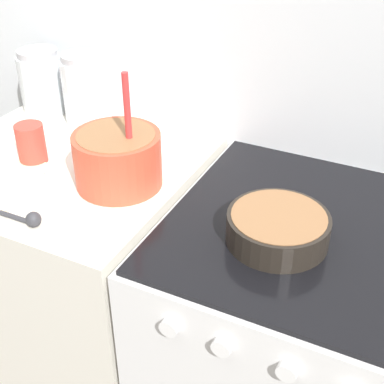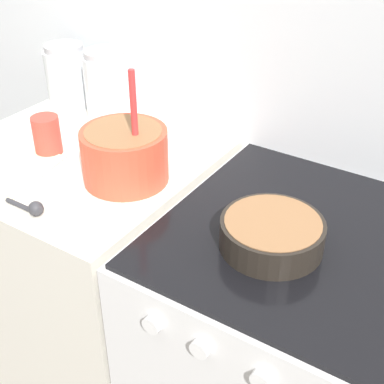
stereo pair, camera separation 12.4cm
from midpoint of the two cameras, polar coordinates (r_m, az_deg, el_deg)
The scene contains 10 objects.
wall_back at distance 1.51m, azimuth 2.21°, elevation 16.27°, with size 4.41×0.05×2.40m.
countertop_cabinet at distance 1.79m, azimuth -13.74°, elevation -9.55°, with size 0.71×0.67×0.90m.
stove at distance 1.54m, azimuth 7.95°, elevation -17.44°, with size 0.65×0.68×0.90m.
mixing_bowl at distance 1.35m, azimuth -10.57°, elevation 3.70°, with size 0.22×0.22×0.30m.
baking_pan at distance 1.16m, azimuth 6.13°, elevation -3.88°, with size 0.22×0.22×0.07m.
storage_jar_left at distance 1.81m, azimuth -17.62°, elevation 10.67°, with size 0.14×0.14×0.20m.
storage_jar_middle at distance 1.70m, azimuth -13.30°, elevation 10.12°, with size 0.14×0.14×0.22m.
tin_can at distance 1.52m, azimuth -19.05°, elevation 4.85°, with size 0.08×0.08×0.11m.
recipe_page at distance 1.47m, azimuth -21.90°, elevation 0.89°, with size 0.21×0.26×0.01m.
measuring_spoon at distance 1.29m, azimuth -19.64°, elevation -2.82°, with size 0.12×0.04×0.04m.
Camera 1 is at (0.53, -0.66, 1.63)m, focal length 50.00 mm.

